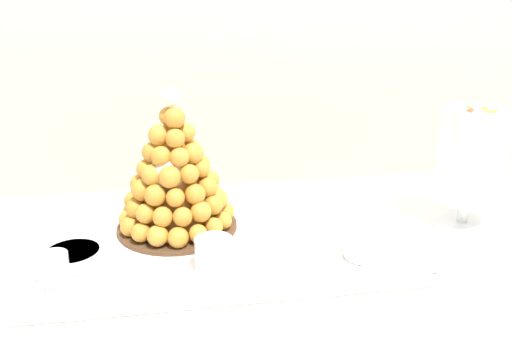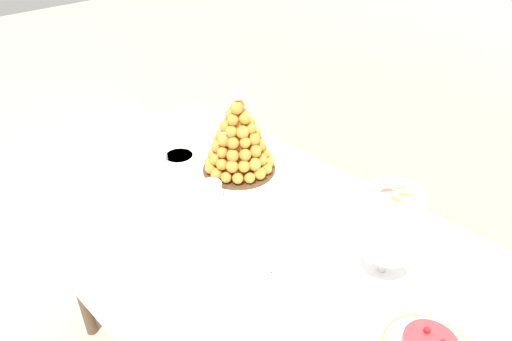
{
  "view_description": "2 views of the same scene",
  "coord_description": "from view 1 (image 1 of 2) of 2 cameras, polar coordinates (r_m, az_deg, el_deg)",
  "views": [
    {
      "loc": [
        -0.33,
        -0.77,
        1.21
      ],
      "look_at": [
        -0.21,
        -0.05,
        0.96
      ],
      "focal_mm": 36.02,
      "sensor_mm": 36.0,
      "label": 1
    },
    {
      "loc": [
        0.6,
        -0.69,
        1.58
      ],
      "look_at": [
        -0.15,
        0.05,
        0.9
      ],
      "focal_mm": 32.8,
      "sensor_mm": 36.0,
      "label": 2
    }
  ],
  "objects": [
    {
      "name": "wine_glass",
      "position": [
        0.95,
        -9.66,
        -0.63
      ],
      "size": [
        0.07,
        0.07,
        0.16
      ],
      "color": "silver",
      "rests_on": "buffet_table"
    },
    {
      "name": "dessert_cup_left",
      "position": [
        0.88,
        -21.57,
        -10.15
      ],
      "size": [
        0.05,
        0.05,
        0.05
      ],
      "color": "silver",
      "rests_on": "serving_tray"
    },
    {
      "name": "dessert_cup_mid_left",
      "position": [
        0.86,
        -4.7,
        -9.28
      ],
      "size": [
        0.06,
        0.06,
        0.05
      ],
      "color": "silver",
      "rests_on": "serving_tray"
    },
    {
      "name": "buffet_table",
      "position": [
        0.99,
        11.71,
        -13.93
      ],
      "size": [
        1.69,
        0.78,
        0.77
      ],
      "color": "brown",
      "rests_on": "ground_plane"
    },
    {
      "name": "croquembouche",
      "position": [
        0.97,
        -9.01,
        -0.7
      ],
      "size": [
        0.23,
        0.23,
        0.27
      ],
      "color": "#4C331E",
      "rests_on": "serving_tray"
    },
    {
      "name": "serving_tray",
      "position": [
        0.96,
        -5.0,
        -8.01
      ],
      "size": [
        0.69,
        0.41,
        0.02
      ],
      "color": "white",
      "rests_on": "buffet_table"
    },
    {
      "name": "macaron_goblet",
      "position": [
        1.07,
        22.81,
        1.86
      ],
      "size": [
        0.13,
        0.13,
        0.25
      ],
      "color": "white",
      "rests_on": "buffet_table"
    },
    {
      "name": "dessert_cup_centre",
      "position": [
        0.91,
        11.72,
        -8.04
      ],
      "size": [
        0.06,
        0.06,
        0.05
      ],
      "color": "silver",
      "rests_on": "serving_tray"
    },
    {
      "name": "creme_brulee_ramekin",
      "position": [
        0.93,
        -19.68,
        -8.87
      ],
      "size": [
        0.1,
        0.1,
        0.02
      ],
      "color": "white",
      "rests_on": "serving_tray"
    }
  ]
}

